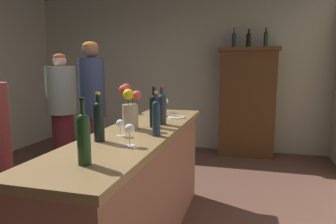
{
  "coord_description": "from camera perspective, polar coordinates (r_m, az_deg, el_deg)",
  "views": [
    {
      "loc": [
        1.38,
        -2.34,
        1.49
      ],
      "look_at": [
        0.65,
        0.34,
        1.07
      ],
      "focal_mm": 33.09,
      "sensor_mm": 36.0,
      "label": 1
    }
  ],
  "objects": [
    {
      "name": "wine_bottle_chardonnay",
      "position": [
        2.24,
        -2.19,
        -0.82
      ],
      "size": [
        0.06,
        0.06,
        0.33
      ],
      "color": "#1A2F3F",
      "rests_on": "bar_counter"
    },
    {
      "name": "cheese_plate",
      "position": [
        3.03,
        1.55,
        -0.97
      ],
      "size": [
        0.17,
        0.17,
        0.01
      ],
      "primitive_type": "cylinder",
      "color": "white",
      "rests_on": "bar_counter"
    },
    {
      "name": "display_bottle_center",
      "position": [
        5.25,
        17.57,
        12.82
      ],
      "size": [
        0.07,
        0.07,
        0.3
      ],
      "color": "#1F3419",
      "rests_on": "display_cabinet"
    },
    {
      "name": "wine_bottle_syrah",
      "position": [
        2.67,
        -1.15,
        0.87
      ],
      "size": [
        0.08,
        0.08,
        0.34
      ],
      "color": "#252C35",
      "rests_on": "bar_counter"
    },
    {
      "name": "display_bottle_left",
      "position": [
        5.25,
        12.02,
        12.99
      ],
      "size": [
        0.06,
        0.06,
        0.32
      ],
      "color": "#222E36",
      "rests_on": "display_cabinet"
    },
    {
      "name": "wine_glass_mid",
      "position": [
        3.38,
        -0.5,
        1.86
      ],
      "size": [
        0.06,
        0.06,
        0.16
      ],
      "color": "white",
      "rests_on": "bar_counter"
    },
    {
      "name": "wine_bottle_riesling",
      "position": [
        2.13,
        -12.62,
        -1.3
      ],
      "size": [
        0.07,
        0.07,
        0.33
      ],
      "color": "black",
      "rests_on": "bar_counter"
    },
    {
      "name": "display_bottle_midleft",
      "position": [
        5.24,
        14.62,
        12.83
      ],
      "size": [
        0.08,
        0.08,
        0.29
      ],
      "color": "black",
      "rests_on": "display_cabinet"
    },
    {
      "name": "wine_glass_front",
      "position": [
        1.98,
        -7.11,
        -3.29
      ],
      "size": [
        0.07,
        0.07,
        0.14
      ],
      "color": "white",
      "rests_on": "bar_counter"
    },
    {
      "name": "wall_back",
      "position": [
        5.7,
        1.29,
        7.45
      ],
      "size": [
        5.4,
        0.12,
        2.75
      ],
      "primitive_type": "cube",
      "color": "#B5B098",
      "rests_on": "ground"
    },
    {
      "name": "bar_counter",
      "position": [
        2.6,
        -5.45,
        -13.98
      ],
      "size": [
        0.58,
        2.4,
        0.98
      ],
      "color": "#935947",
      "rests_on": "ground"
    },
    {
      "name": "patron_redhead",
      "position": [
        3.8,
        -13.72,
        0.79
      ],
      "size": [
        0.3,
        0.3,
        1.76
      ],
      "rotation": [
        0.0,
        0.0,
        -0.98
      ],
      "color": "maroon",
      "rests_on": "ground"
    },
    {
      "name": "wine_bottle_merlot",
      "position": [
        3.14,
        -0.95,
        1.64
      ],
      "size": [
        0.07,
        0.07,
        0.29
      ],
      "color": "#2C502C",
      "rests_on": "bar_counter"
    },
    {
      "name": "flower_arrangement",
      "position": [
        2.51,
        -7.04,
        0.9
      ],
      "size": [
        0.18,
        0.16,
        0.36
      ],
      "color": "tan",
      "rests_on": "bar_counter"
    },
    {
      "name": "wine_bottle_rose",
      "position": [
        1.65,
        -15.26,
        -4.27
      ],
      "size": [
        0.07,
        0.07,
        0.35
      ],
      "color": "#1B3D1D",
      "rests_on": "bar_counter"
    },
    {
      "name": "patron_in_navy",
      "position": [
        4.39,
        -18.9,
        0.28
      ],
      "size": [
        0.39,
        0.39,
        1.64
      ],
      "rotation": [
        0.0,
        0.0,
        -0.34
      ],
      "color": "maroon",
      "rests_on": "ground"
    },
    {
      "name": "wine_glass_rear",
      "position": [
        2.27,
        -8.79,
        -2.26
      ],
      "size": [
        0.06,
        0.06,
        0.12
      ],
      "color": "white",
      "rests_on": "bar_counter"
    },
    {
      "name": "wine_bottle_pinot",
      "position": [
        2.56,
        -2.62,
        0.53
      ],
      "size": [
        0.07,
        0.07,
        0.34
      ],
      "color": "black",
      "rests_on": "bar_counter"
    },
    {
      "name": "display_cabinet",
      "position": [
        5.26,
        14.39,
        2.12
      ],
      "size": [
        0.96,
        0.44,
        1.78
      ],
      "color": "#4C2C15",
      "rests_on": "ground"
    }
  ]
}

